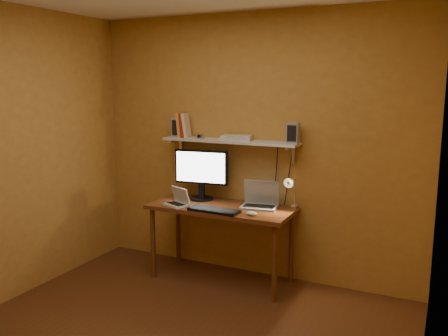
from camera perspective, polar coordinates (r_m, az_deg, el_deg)
The scene contains 14 objects.
room at distance 3.30m, azimuth -7.26°, elevation -0.74°, with size 3.44×3.24×2.64m.
desk at distance 4.62m, azimuth -0.33°, elevation -5.62°, with size 1.40×0.60×0.75m.
wall_shelf at distance 4.65m, azimuth 0.71°, elevation 3.23°, with size 1.40×0.25×0.21m.
monitor at distance 4.80m, azimuth -2.74°, elevation -0.48°, with size 0.56×0.27×0.51m.
laptop at distance 4.55m, azimuth 4.38°, elevation -3.89°, with size 0.37×0.29×0.25m.
netbook at distance 4.63m, azimuth -5.55°, elevation -3.89°, with size 0.28×0.24×0.18m.
keyboard at distance 4.40m, azimuth -1.21°, elevation -5.11°, with size 0.49×0.16×0.03m, color black.
mouse at distance 4.27m, azimuth 3.35°, elevation -5.49°, with size 0.10×0.07×0.04m, color silver.
desk_lamp at distance 4.42m, azimuth 8.10°, elevation -2.50°, with size 0.09×0.23×0.38m.
speaker_left at distance 4.92m, azimuth -5.49°, elevation 4.90°, with size 0.11×0.11×0.20m, color gray.
speaker_right at distance 4.42m, azimuth 8.33°, elevation 4.21°, with size 0.11×0.11×0.19m, color gray.
books at distance 4.89m, azimuth -4.91°, elevation 5.17°, with size 0.16×0.18×0.25m.
shelf_camera at distance 4.74m, azimuth -2.93°, elevation 3.86°, with size 0.09×0.04×0.05m.
router at distance 4.61m, azimuth 1.53°, elevation 3.66°, with size 0.29×0.19×0.05m, color silver.
Camera 1 is at (1.77, -2.71, 1.92)m, focal length 38.00 mm.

